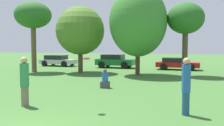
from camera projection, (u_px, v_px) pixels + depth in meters
person_thrower at (25, 81)px, 9.74m from camera, size 0.33×0.33×1.88m
person_catcher at (186, 85)px, 8.47m from camera, size 0.29×0.29×1.92m
frisbee at (86, 59)px, 9.01m from camera, size 0.26×0.25×0.11m
bystander_sitting at (105, 80)px, 13.87m from camera, size 0.45×0.37×1.05m
tree_0 at (33, 16)px, 21.71m from camera, size 3.10×3.10×5.97m
tree_1 at (80, 31)px, 21.27m from camera, size 4.02×4.02×5.52m
tree_2 at (138, 21)px, 19.40m from camera, size 4.37×4.37×6.77m
tree_3 at (186, 19)px, 19.03m from camera, size 2.74×2.74×5.47m
parked_car_silver at (58, 60)px, 28.09m from camera, size 3.92×2.10×1.19m
parked_car_green at (115, 61)px, 25.92m from camera, size 3.90×2.11×1.35m
parked_car_red at (177, 63)px, 23.92m from camera, size 3.99×1.96×1.13m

